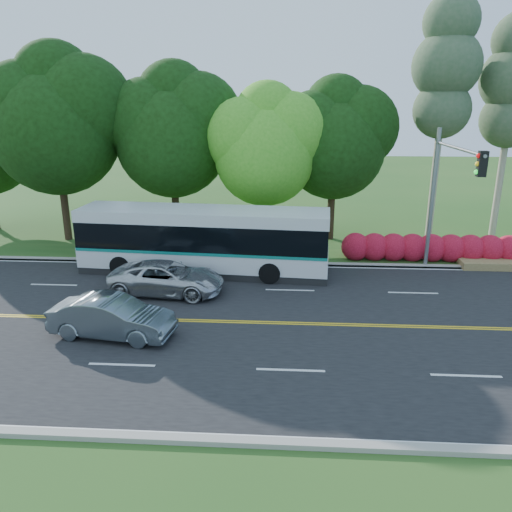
# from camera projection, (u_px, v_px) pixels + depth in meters

# --- Properties ---
(ground) EXTENTS (120.00, 120.00, 0.00)m
(ground) POSITION_uv_depth(u_px,v_px,m) (303.00, 324.00, 19.26)
(ground) COLOR #25511B
(ground) RESTS_ON ground
(road) EXTENTS (60.00, 14.00, 0.02)m
(road) POSITION_uv_depth(u_px,v_px,m) (303.00, 324.00, 19.25)
(road) COLOR black
(road) RESTS_ON ground
(curb_north) EXTENTS (60.00, 0.30, 0.15)m
(curb_north) POSITION_uv_depth(u_px,v_px,m) (299.00, 264.00, 26.04)
(curb_north) COLOR #9C988D
(curb_north) RESTS_ON ground
(curb_south) EXTENTS (60.00, 0.30, 0.15)m
(curb_south) POSITION_uv_depth(u_px,v_px,m) (311.00, 445.00, 12.43)
(curb_south) COLOR #9C988D
(curb_south) RESTS_ON ground
(grass_verge) EXTENTS (60.00, 4.00, 0.10)m
(grass_verge) POSITION_uv_depth(u_px,v_px,m) (299.00, 254.00, 27.81)
(grass_verge) COLOR #25511B
(grass_verge) RESTS_ON ground
(lane_markings) EXTENTS (57.60, 13.82, 0.00)m
(lane_markings) POSITION_uv_depth(u_px,v_px,m) (301.00, 323.00, 19.25)
(lane_markings) COLOR gold
(lane_markings) RESTS_ON road
(tree_row) EXTENTS (44.70, 9.10, 13.84)m
(tree_row) POSITION_uv_depth(u_px,v_px,m) (212.00, 127.00, 29.07)
(tree_row) COLOR black
(tree_row) RESTS_ON ground
(bougainvillea_hedge) EXTENTS (9.50, 2.25, 1.50)m
(bougainvillea_hedge) POSITION_uv_depth(u_px,v_px,m) (435.00, 249.00, 26.37)
(bougainvillea_hedge) COLOR maroon
(bougainvillea_hedge) RESTS_ON ground
(traffic_signal) EXTENTS (0.42, 6.10, 7.00)m
(traffic_signal) POSITION_uv_depth(u_px,v_px,m) (446.00, 183.00, 22.61)
(traffic_signal) COLOR gray
(traffic_signal) RESTS_ON ground
(transit_bus) EXTENTS (12.37, 3.59, 3.19)m
(transit_bus) POSITION_uv_depth(u_px,v_px,m) (203.00, 241.00, 24.58)
(transit_bus) COLOR silver
(transit_bus) RESTS_ON road
(sedan) EXTENTS (4.67, 2.20, 1.48)m
(sedan) POSITION_uv_depth(u_px,v_px,m) (112.00, 317.00, 18.04)
(sedan) COLOR slate
(sedan) RESTS_ON road
(suv) EXTENTS (5.22, 2.76, 1.40)m
(suv) POSITION_uv_depth(u_px,v_px,m) (167.00, 278.00, 22.11)
(suv) COLOR silver
(suv) RESTS_ON road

